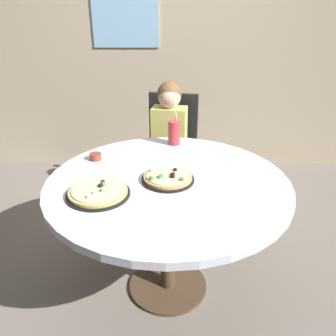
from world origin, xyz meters
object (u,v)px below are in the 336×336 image
at_px(diner_child, 168,161).
at_px(sauce_bowl, 96,157).
at_px(chair_wooden, 171,146).
at_px(pizza_veggie, 168,178).
at_px(dining_table, 168,195).
at_px(pizza_cheese, 98,192).
at_px(soda_cup, 174,132).

xyz_separation_m(diner_child, sauce_bowl, (-0.43, -0.57, 0.29)).
height_order(chair_wooden, sauce_bowl, chair_wooden).
bearing_deg(diner_child, pizza_veggie, -88.94).
distance_m(dining_table, pizza_cheese, 0.39).
bearing_deg(sauce_bowl, pizza_cheese, -77.10).
relative_size(dining_table, chair_wooden, 1.38).
xyz_separation_m(chair_wooden, soda_cup, (0.02, -0.49, 0.30)).
height_order(soda_cup, sauce_bowl, soda_cup).
distance_m(chair_wooden, pizza_veggie, 1.05).
distance_m(pizza_veggie, pizza_cheese, 0.38).
bearing_deg(pizza_cheese, pizza_veggie, 25.03).
bearing_deg(dining_table, sauce_bowl, 148.94).
height_order(diner_child, sauce_bowl, diner_child).
relative_size(dining_table, sauce_bowl, 18.67).
height_order(dining_table, chair_wooden, chair_wooden).
height_order(chair_wooden, pizza_veggie, chair_wooden).
bearing_deg(dining_table, chair_wooden, 89.13).
xyz_separation_m(chair_wooden, pizza_veggie, (-0.01, -1.02, 0.24)).
distance_m(dining_table, pizza_veggie, 0.11).
distance_m(dining_table, diner_child, 0.86).
height_order(chair_wooden, pizza_cheese, chair_wooden).
xyz_separation_m(chair_wooden, diner_child, (-0.03, -0.18, -0.05)).
height_order(diner_child, soda_cup, diner_child).
bearing_deg(chair_wooden, dining_table, -90.87).
bearing_deg(pizza_veggie, diner_child, 91.06).
relative_size(diner_child, sauce_bowl, 15.46).
bearing_deg(soda_cup, pizza_cheese, -118.77).
bearing_deg(dining_table, pizza_cheese, -154.86).
height_order(dining_table, soda_cup, soda_cup).
xyz_separation_m(dining_table, diner_child, (-0.01, 0.84, -0.18)).
bearing_deg(sauce_bowl, soda_cup, 28.82).
bearing_deg(dining_table, pizza_veggie, 8.93).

